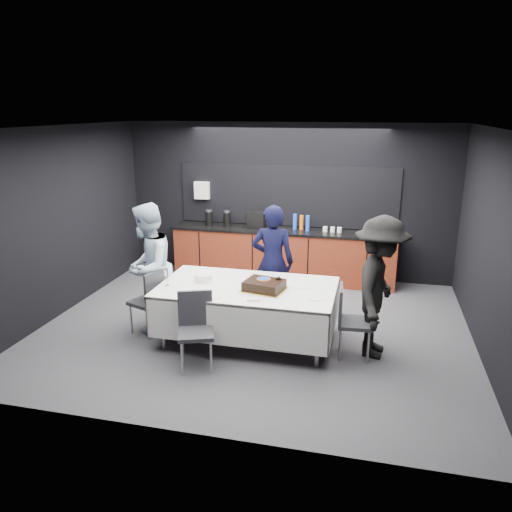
{
  "coord_description": "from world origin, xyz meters",
  "views": [
    {
      "loc": [
        1.56,
        -6.4,
        3.05
      ],
      "look_at": [
        0.0,
        0.1,
        1.05
      ],
      "focal_mm": 35.0,
      "sensor_mm": 36.0,
      "label": 1
    }
  ],
  "objects_px": {
    "champagne_flute": "(166,274)",
    "person_center": "(273,262)",
    "chair_near": "(196,324)",
    "cake_assembly": "(264,285)",
    "chair_left": "(151,297)",
    "person_left": "(148,267)",
    "party_table": "(247,296)",
    "person_right": "(379,288)",
    "chair_right": "(349,316)",
    "plate_stack": "(204,277)"
  },
  "relations": [
    {
      "from": "champagne_flute",
      "to": "person_left",
      "type": "height_order",
      "value": "person_left"
    },
    {
      "from": "chair_left",
      "to": "person_right",
      "type": "xyz_separation_m",
      "value": [
        3.03,
        0.11,
        0.37
      ]
    },
    {
      "from": "plate_stack",
      "to": "person_right",
      "type": "xyz_separation_m",
      "value": [
        2.32,
        -0.06,
        0.07
      ]
    },
    {
      "from": "plate_stack",
      "to": "person_center",
      "type": "xyz_separation_m",
      "value": [
        0.79,
        0.82,
        0.03
      ]
    },
    {
      "from": "plate_stack",
      "to": "champagne_flute",
      "type": "distance_m",
      "value": 0.51
    },
    {
      "from": "cake_assembly",
      "to": "champagne_flute",
      "type": "xyz_separation_m",
      "value": [
        -1.29,
        -0.13,
        0.09
      ]
    },
    {
      "from": "champagne_flute",
      "to": "person_center",
      "type": "distance_m",
      "value": 1.63
    },
    {
      "from": "person_right",
      "to": "chair_near",
      "type": "bearing_deg",
      "value": 118.7
    },
    {
      "from": "champagne_flute",
      "to": "chair_right",
      "type": "relative_size",
      "value": 0.24
    },
    {
      "from": "chair_right",
      "to": "person_center",
      "type": "bearing_deg",
      "value": 139.88
    },
    {
      "from": "party_table",
      "to": "chair_near",
      "type": "xyz_separation_m",
      "value": [
        -0.44,
        -0.79,
        -0.11
      ]
    },
    {
      "from": "party_table",
      "to": "champagne_flute",
      "type": "bearing_deg",
      "value": -167.82
    },
    {
      "from": "chair_left",
      "to": "chair_near",
      "type": "bearing_deg",
      "value": -37.48
    },
    {
      "from": "chair_left",
      "to": "person_left",
      "type": "bearing_deg",
      "value": 121.02
    },
    {
      "from": "chair_right",
      "to": "party_table",
      "type": "bearing_deg",
      "value": 174.97
    },
    {
      "from": "person_center",
      "to": "person_left",
      "type": "relative_size",
      "value": 0.95
    },
    {
      "from": "plate_stack",
      "to": "chair_left",
      "type": "bearing_deg",
      "value": -166.92
    },
    {
      "from": "party_table",
      "to": "chair_near",
      "type": "distance_m",
      "value": 0.91
    },
    {
      "from": "champagne_flute",
      "to": "chair_right",
      "type": "xyz_separation_m",
      "value": [
        2.39,
        0.11,
        -0.4
      ]
    },
    {
      "from": "chair_right",
      "to": "person_center",
      "type": "relative_size",
      "value": 0.54
    },
    {
      "from": "person_center",
      "to": "person_left",
      "type": "height_order",
      "value": "person_left"
    },
    {
      "from": "chair_near",
      "to": "person_right",
      "type": "distance_m",
      "value": 2.31
    },
    {
      "from": "plate_stack",
      "to": "chair_right",
      "type": "height_order",
      "value": "chair_right"
    },
    {
      "from": "person_right",
      "to": "champagne_flute",
      "type": "bearing_deg",
      "value": 103.07
    },
    {
      "from": "cake_assembly",
      "to": "chair_near",
      "type": "distance_m",
      "value": 1.03
    },
    {
      "from": "chair_near",
      "to": "chair_left",
      "type": "bearing_deg",
      "value": 142.52
    },
    {
      "from": "chair_left",
      "to": "person_left",
      "type": "distance_m",
      "value": 0.43
    },
    {
      "from": "chair_near",
      "to": "cake_assembly",
      "type": "bearing_deg",
      "value": 45.33
    },
    {
      "from": "champagne_flute",
      "to": "chair_near",
      "type": "relative_size",
      "value": 0.24
    },
    {
      "from": "person_left",
      "to": "chair_left",
      "type": "bearing_deg",
      "value": 26.14
    },
    {
      "from": "champagne_flute",
      "to": "person_center",
      "type": "xyz_separation_m",
      "value": [
        1.2,
        1.1,
        -0.08
      ]
    },
    {
      "from": "chair_right",
      "to": "chair_left",
      "type": "bearing_deg",
      "value": 179.62
    },
    {
      "from": "party_table",
      "to": "chair_near",
      "type": "bearing_deg",
      "value": -119.17
    },
    {
      "from": "person_right",
      "to": "plate_stack",
      "type": "bearing_deg",
      "value": 96.82
    },
    {
      "from": "person_center",
      "to": "cake_assembly",
      "type": "bearing_deg",
      "value": 88.9
    },
    {
      "from": "chair_left",
      "to": "cake_assembly",
      "type": "bearing_deg",
      "value": 0.4
    },
    {
      "from": "chair_near",
      "to": "person_center",
      "type": "height_order",
      "value": "person_center"
    },
    {
      "from": "plate_stack",
      "to": "person_left",
      "type": "distance_m",
      "value": 0.83
    },
    {
      "from": "party_table",
      "to": "person_center",
      "type": "distance_m",
      "value": 0.92
    },
    {
      "from": "cake_assembly",
      "to": "chair_left",
      "type": "relative_size",
      "value": 0.64
    },
    {
      "from": "chair_right",
      "to": "person_left",
      "type": "height_order",
      "value": "person_left"
    },
    {
      "from": "party_table",
      "to": "plate_stack",
      "type": "relative_size",
      "value": 9.51
    },
    {
      "from": "person_center",
      "to": "person_right",
      "type": "distance_m",
      "value": 1.76
    },
    {
      "from": "chair_left",
      "to": "chair_right",
      "type": "distance_m",
      "value": 2.69
    },
    {
      "from": "party_table",
      "to": "champagne_flute",
      "type": "xyz_separation_m",
      "value": [
        -1.04,
        -0.22,
        0.3
      ]
    },
    {
      "from": "champagne_flute",
      "to": "person_right",
      "type": "height_order",
      "value": "person_right"
    },
    {
      "from": "party_table",
      "to": "person_right",
      "type": "height_order",
      "value": "person_right"
    },
    {
      "from": "chair_near",
      "to": "person_left",
      "type": "distance_m",
      "value": 1.39
    },
    {
      "from": "chair_left",
      "to": "person_left",
      "type": "relative_size",
      "value": 0.51
    },
    {
      "from": "person_left",
      "to": "person_right",
      "type": "xyz_separation_m",
      "value": [
        3.15,
        -0.08,
        0.0
      ]
    }
  ]
}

